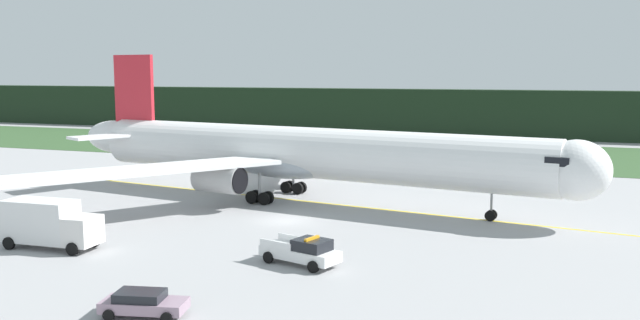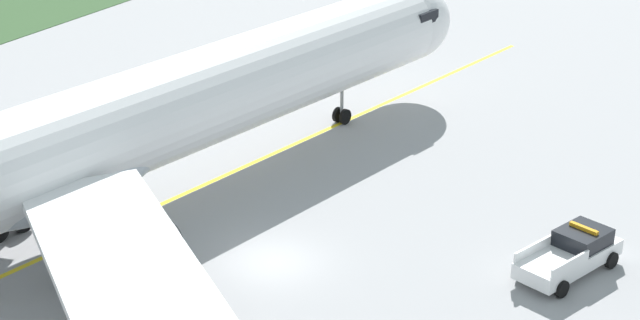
{
  "view_description": "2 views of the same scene",
  "coord_description": "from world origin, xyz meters",
  "views": [
    {
      "loc": [
        21.33,
        -50.87,
        12.42
      ],
      "look_at": [
        0.31,
        7.49,
        4.2
      ],
      "focal_mm": 37.76,
      "sensor_mm": 36.0,
      "label": 1
    },
    {
      "loc": [
        -34.55,
        -23.36,
        23.05
      ],
      "look_at": [
        4.84,
        0.43,
        3.03
      ],
      "focal_mm": 60.17,
      "sensor_mm": 36.0,
      "label": 2
    }
  ],
  "objects": [
    {
      "name": "ground",
      "position": [
        0.0,
        0.0,
        0.0
      ],
      "size": [
        320.0,
        320.0,
        0.0
      ],
      "primitive_type": "plane",
      "color": "#9B9B9D"
    },
    {
      "name": "taxiway_centerline_main",
      "position": [
        -1.38,
        8.42,
        0.0
      ],
      "size": [
        73.76,
        11.48,
        0.01
      ],
      "primitive_type": "cube",
      "rotation": [
        0.0,
        0.0,
        -0.15
      ],
      "color": "yellow",
      "rests_on": "ground"
    },
    {
      "name": "airliner",
      "position": [
        -2.23,
        8.55,
        4.6
      ],
      "size": [
        55.51,
        48.99,
        14.17
      ],
      "color": "white",
      "rests_on": "ground"
    },
    {
      "name": "ops_pickup_truck",
      "position": [
        5.99,
        -11.58,
        0.9
      ],
      "size": [
        5.7,
        3.41,
        1.94
      ],
      "color": "white",
      "rests_on": "ground"
    }
  ]
}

